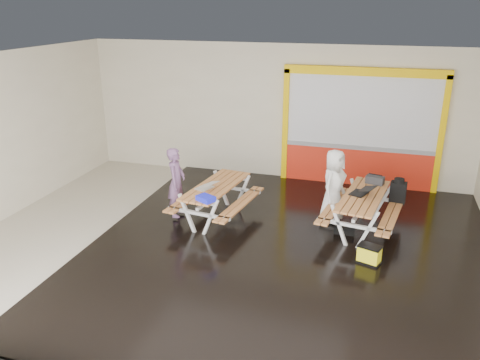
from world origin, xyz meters
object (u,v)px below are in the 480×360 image
(person_right, at_px, (334,185))
(blue_pouch, at_px, (206,199))
(laptop_right, at_px, (362,192))
(picnic_table_left, at_px, (216,194))
(picnic_table_right, at_px, (363,204))
(person_left, at_px, (176,182))
(backpack, at_px, (398,191))
(laptop_left, at_px, (207,186))
(dark_case, at_px, (345,229))
(fluke_bag, at_px, (369,254))
(toolbox, at_px, (375,180))

(person_right, relative_size, blue_pouch, 4.48)
(person_right, distance_m, laptop_right, 0.66)
(picnic_table_left, xyz_separation_m, picnic_table_right, (3.02, 0.31, 0.01))
(picnic_table_left, bearing_deg, person_left, -169.29)
(picnic_table_left, distance_m, backpack, 3.81)
(laptop_left, bearing_deg, dark_case, 7.18)
(picnic_table_right, relative_size, fluke_bag, 4.88)
(person_right, xyz_separation_m, laptop_left, (-2.50, -0.85, 0.01))
(laptop_left, relative_size, dark_case, 1.23)
(person_right, relative_size, laptop_left, 3.07)
(laptop_right, height_order, toolbox, toolbox)
(laptop_left, bearing_deg, toolbox, 21.07)
(backpack, bearing_deg, picnic_table_right, -137.02)
(picnic_table_right, distance_m, dark_case, 0.63)
(picnic_table_left, bearing_deg, laptop_right, 6.14)
(backpack, height_order, fluke_bag, backpack)
(person_left, relative_size, blue_pouch, 4.41)
(dark_case, bearing_deg, person_right, 123.04)
(laptop_right, xyz_separation_m, fluke_bag, (0.26, -1.34, -0.67))
(person_left, relative_size, backpack, 2.79)
(dark_case, bearing_deg, laptop_right, 39.14)
(person_right, relative_size, fluke_bag, 3.31)
(person_left, relative_size, toolbox, 3.71)
(dark_case, bearing_deg, picnic_table_right, 33.58)
(laptop_left, relative_size, fluke_bag, 1.08)
(laptop_left, bearing_deg, picnic_table_right, 10.14)
(person_left, bearing_deg, picnic_table_left, -85.24)
(blue_pouch, relative_size, toolbox, 0.84)
(person_right, bearing_deg, picnic_table_left, 122.13)
(picnic_table_right, height_order, laptop_left, laptop_left)
(backpack, bearing_deg, toolbox, 169.20)
(laptop_right, height_order, fluke_bag, laptop_right)
(picnic_table_right, relative_size, backpack, 4.18)
(toolbox, bearing_deg, person_right, -152.47)
(laptop_right, distance_m, blue_pouch, 3.12)
(backpack, bearing_deg, person_right, -165.61)
(picnic_table_right, bearing_deg, person_right, 155.10)
(picnic_table_left, xyz_separation_m, laptop_left, (-0.11, -0.26, 0.25))
(picnic_table_left, bearing_deg, picnic_table_right, 5.77)
(person_left, height_order, fluke_bag, person_left)
(person_right, relative_size, laptop_right, 2.74)
(picnic_table_left, height_order, laptop_right, laptop_right)
(laptop_right, bearing_deg, person_left, -172.85)
(dark_case, height_order, fluke_bag, fluke_bag)
(picnic_table_left, height_order, person_left, person_left)
(person_left, distance_m, dark_case, 3.63)
(picnic_table_right, bearing_deg, blue_pouch, -158.16)
(picnic_table_right, height_order, backpack, backpack)
(dark_case, bearing_deg, backpack, 40.29)
(toolbox, height_order, fluke_bag, toolbox)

